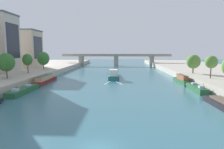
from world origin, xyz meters
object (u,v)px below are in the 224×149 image
Objects in this scene: moored_boat_right_lone at (197,88)px; tree_left_by_lamp at (6,62)px; tree_left_distant at (27,60)px; tree_right_midway at (211,62)px; tree_left_nearest at (43,58)px; tree_right_far at (193,62)px; bridge_far at (116,58)px; barge_midriver at (113,75)px; moored_boat_left_far at (23,90)px; moored_boat_left_end at (45,80)px; moored_boat_right_upstream at (181,80)px.

moored_boat_right_lone is 1.54× the size of tree_left_by_lamp.
tree_left_distant is (-0.07, 12.34, 0.09)m from tree_left_by_lamp.
tree_right_midway is (55.65, -9.74, -0.06)m from tree_left_distant.
tree_left_nearest reaches higher than moored_boat_right_lone.
tree_left_nearest is at bearing 90.21° from tree_left_by_lamp.
tree_right_far reaches higher than bridge_far.
moored_boat_right_lone is (20.95, -22.99, -0.32)m from barge_midriver.
barge_midriver is 29.81m from tree_left_nearest.
tree_left_by_lamp reaches higher than moored_boat_left_far.
tree_left_by_lamp is 0.98× the size of tree_left_nearest.
moored_boat_left_end reaches higher than moored_boat_left_far.
bridge_far is at bearing 76.09° from moored_boat_left_far.
tree_left_by_lamp is at bearing -177.32° from tree_right_midway.
barge_midriver is at bearing 33.36° from tree_left_by_lamp.
tree_right_midway is 11.56m from tree_right_far.
tree_left_by_lamp is at bearing -144.16° from moored_boat_left_end.
barge_midriver is 29.58m from tree_left_distant.
moored_boat_left_end is 42.40m from moored_boat_right_lone.
moored_boat_left_end is (-20.20, -12.78, -0.00)m from barge_midriver.
tree_left_by_lamp reaches higher than tree_right_midway.
barge_midriver is 0.26× the size of bridge_far.
tree_left_distant is 66.94m from bridge_far.
barge_midriver is 31.11m from moored_boat_right_lone.
tree_left_distant reaches higher than barge_midriver.
tree_left_distant is (-8.15, 6.51, 5.66)m from moored_boat_left_end.
tree_left_by_lamp reaches higher than tree_right_far.
tree_right_midway reaches higher than moored_boat_left_end.
bridge_far is (20.03, 80.87, 4.29)m from moored_boat_left_far.
tree_left_distant is 1.05× the size of tree_right_far.
barge_midriver is 2.76× the size of tree_left_distant.
bridge_far is at bearing 105.05° from moored_boat_right_lone.
moored_boat_left_far is 22.87m from tree_left_distant.
tree_right_far is (47.03, 8.30, 5.05)m from moored_boat_left_end.
moored_boat_right_lone is 58.17m from tree_left_nearest.
bridge_far is (20.38, 67.04, 3.89)m from moored_boat_left_end.
tree_left_distant is at bearing 141.39° from moored_boat_left_end.
moored_boat_left_far is at bearing -103.91° from bridge_far.
barge_midriver reaches higher than moored_boat_left_end.
moored_boat_right_lone is 1.00× the size of moored_boat_right_upstream.
moored_boat_right_lone is 80.10m from bridge_far.
moored_boat_left_far is 35.46m from tree_left_nearest.
barge_midriver reaches higher than moored_boat_left_far.
moored_boat_right_lone is 1.64× the size of tree_left_distant.
tree_left_distant is (-8.50, 20.35, 6.05)m from moored_boat_left_far.
barge_midriver is 34.31m from tree_left_by_lamp.
tree_left_by_lamp is 56.89m from tree_right_far.
moored_boat_right_lone is at bearing -13.93° from moored_boat_left_end.
tree_left_nearest is (-49.32, 30.28, 5.84)m from moored_boat_right_lone.
moored_boat_left_end is 47.94m from tree_right_midway.
tree_left_by_lamp reaches higher than barge_midriver.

